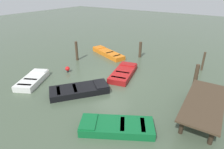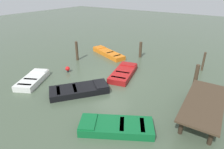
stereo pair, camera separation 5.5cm
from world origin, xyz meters
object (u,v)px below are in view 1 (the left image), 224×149
object	(u,v)px
mooring_piling_near_right	(196,75)
mooring_piling_near_left	(77,51)
marker_buoy	(67,69)
rowboat_orange	(108,53)
rowboat_black	(80,90)
mooring_piling_far_right	(140,50)
rowboat_green	(116,126)
rowboat_red	(123,73)
rowboat_white	(33,80)
dock_segment	(204,103)
mooring_piling_center	(203,61)

from	to	relation	value
mooring_piling_near_right	mooring_piling_near_left	world-z (taller)	mooring_piling_near_left
mooring_piling_near_right	marker_buoy	world-z (taller)	mooring_piling_near_right
rowboat_orange	rowboat_black	world-z (taller)	same
mooring_piling_near_right	mooring_piling_far_right	distance (m)	6.39
mooring_piling_near_left	rowboat_orange	bearing A→B (deg)	149.74
rowboat_green	rowboat_red	bearing A→B (deg)	-92.35
rowboat_red	rowboat_white	xyz separation A→B (m)	(4.66, -4.76, 0.00)
rowboat_green	mooring_piling_near_right	bearing A→B (deg)	-136.56
dock_segment	mooring_piling_near_left	world-z (taller)	mooring_piling_near_left
mooring_piling_far_right	dock_segment	bearing A→B (deg)	46.52
rowboat_green	rowboat_black	size ratio (longest dim) A/B	0.97
rowboat_black	marker_buoy	bearing A→B (deg)	97.00
rowboat_orange	mooring_piling_center	bearing A→B (deg)	-150.82
marker_buoy	rowboat_black	bearing A→B (deg)	58.87
mooring_piling_center	rowboat_white	bearing A→B (deg)	-46.50
rowboat_white	marker_buoy	distance (m)	2.77
rowboat_black	mooring_piling_center	xyz separation A→B (m)	(-8.25, 5.83, 0.56)
rowboat_orange	mooring_piling_near_right	xyz separation A→B (m)	(1.62, 8.60, 0.53)
rowboat_green	mooring_piling_near_right	world-z (taller)	mooring_piling_near_right
mooring_piling_near_right	rowboat_red	bearing A→B (deg)	-72.86
mooring_piling_near_right	rowboat_orange	bearing A→B (deg)	-100.70
marker_buoy	rowboat_white	bearing A→B (deg)	-15.75
mooring_piling_near_right	mooring_piling_near_left	size ratio (longest dim) A/B	0.85
rowboat_green	mooring_piling_far_right	bearing A→B (deg)	-99.77
rowboat_orange	rowboat_white	xyz separation A→B (m)	(7.80, -1.07, 0.00)
rowboat_orange	mooring_piling_far_right	world-z (taller)	mooring_piling_far_right
rowboat_orange	mooring_piling_near_left	world-z (taller)	mooring_piling_near_left
rowboat_white	rowboat_black	bearing A→B (deg)	-104.49
rowboat_green	marker_buoy	world-z (taller)	marker_buoy
dock_segment	mooring_piling_center	distance (m)	6.56
rowboat_black	rowboat_red	bearing A→B (deg)	23.39
rowboat_red	mooring_piling_center	xyz separation A→B (m)	(-4.43, 4.82, 0.56)
marker_buoy	mooring_piling_near_right	bearing A→B (deg)	111.50
rowboat_black	marker_buoy	distance (m)	3.51
rowboat_red	rowboat_black	xyz separation A→B (m)	(3.81, -1.00, -0.00)
rowboat_orange	mooring_piling_far_right	size ratio (longest dim) A/B	2.86
rowboat_orange	marker_buoy	bearing A→B (deg)	106.99
rowboat_white	rowboat_red	bearing A→B (deg)	-72.82
rowboat_red	mooring_piling_far_right	bearing A→B (deg)	-3.67
rowboat_red	mooring_piling_far_right	size ratio (longest dim) A/B	2.46
rowboat_red	rowboat_green	xyz separation A→B (m)	(5.42, 2.83, -0.00)
rowboat_red	marker_buoy	world-z (taller)	marker_buoy
rowboat_red	mooring_piling_near_left	size ratio (longest dim) A/B	2.10
mooring_piling_center	marker_buoy	world-z (taller)	mooring_piling_center
rowboat_red	marker_buoy	bearing A→B (deg)	102.80
mooring_piling_near_left	mooring_piling_far_right	bearing A→B (deg)	131.61
mooring_piling_near_left	mooring_piling_near_right	bearing A→B (deg)	96.05
rowboat_green	marker_buoy	bearing A→B (deg)	-56.52
mooring_piling_far_right	marker_buoy	distance (m)	7.20
rowboat_white	mooring_piling_center	distance (m)	13.23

